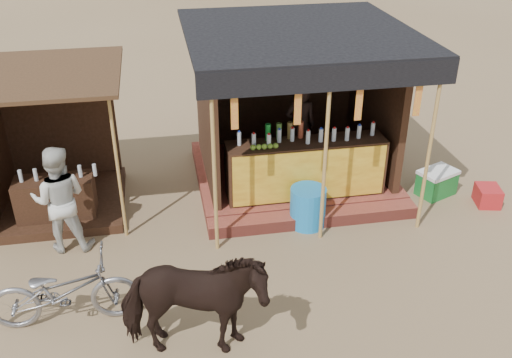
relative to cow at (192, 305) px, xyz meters
The scene contains 9 objects.
ground 1.41m from the cow, 23.70° to the left, with size 120.00×120.00×0.00m, color #846B4C.
main_stall 4.40m from the cow, 61.17° to the left, with size 3.60×3.61×2.78m.
secondary_stall 4.26m from the cow, 118.96° to the left, with size 2.40×2.40×2.38m.
cow is the anchor object (origin of this frame).
motorbike 1.74m from the cow, 151.43° to the left, with size 0.64×1.82×0.96m, color gray.
bystander 3.01m from the cow, 124.38° to the left, with size 0.80×0.63×1.65m, color beige.
blue_barrel 3.17m from the cow, 50.43° to the left, with size 0.56×0.56×0.65m, color #1A7BC8.
red_crate 5.76m from the cow, 25.72° to the left, with size 0.37×0.44×0.32m, color #AC1C1E.
cooler 5.37m from the cow, 33.54° to the left, with size 0.76×0.65×0.46m.
Camera 1 is at (-1.29, -5.44, 5.05)m, focal length 40.00 mm.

